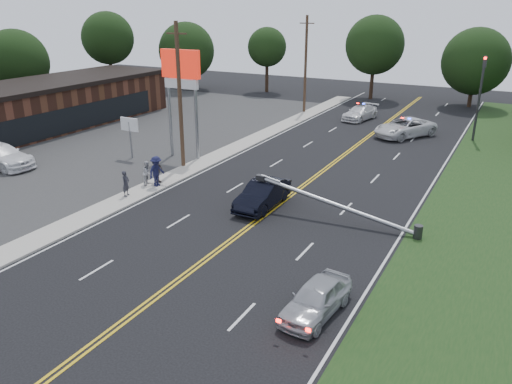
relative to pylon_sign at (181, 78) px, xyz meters
The scene contains 26 objects.
ground 18.50m from the pylon_sign, 53.13° to the right, with size 120.00×120.00×0.00m, color black.
parking_lot 11.92m from the pylon_sign, 157.17° to the right, with size 25.00×60.00×0.01m, color #2D2D2D.
sidewalk 7.46m from the pylon_sign, 62.30° to the right, with size 1.80×70.00×0.12m, color #ADA89C.
centerline_yellow 12.73m from the pylon_sign, 20.85° to the right, with size 0.36×80.00×0.00m, color gold.
pharmacy_building 17.90m from the pylon_sign, behind, with size 8.40×30.40×4.30m.
pylon_sign is the anchor object (origin of this frame).
small_sign 5.45m from the pylon_sign, 150.26° to the right, with size 1.60×0.14×3.10m.
traffic_signal 24.75m from the pylon_sign, 40.39° to the left, with size 0.28×0.41×7.05m.
fallen_streetlight 16.66m from the pylon_sign, 22.22° to the right, with size 9.36×0.44×1.91m.
utility_pole_mid 2.55m from the pylon_sign, 56.98° to the right, with size 1.60×0.28×10.00m.
utility_pole_far 20.06m from the pylon_sign, 86.28° to the left, with size 1.60×0.28×10.00m.
tree_2 28.00m from the pylon_sign, 165.85° to the left, with size 6.93×6.93×8.62m.
tree_3 31.55m from the pylon_sign, 143.05° to the left, with size 6.44×6.44×10.27m.
tree_4 32.99m from the pylon_sign, 125.18° to the left, with size 7.45×7.45×8.91m.
tree_5 31.49m from the pylon_sign, 105.74° to the left, with size 5.04×5.04×8.33m.
tree_6 32.13m from the pylon_sign, 80.59° to the left, with size 6.96×6.96×9.92m.
tree_7 36.07m from the pylon_sign, 62.48° to the left, with size 7.34×7.34×8.75m.
crashed_sedan 12.64m from the pylon_sign, 31.33° to the right, with size 1.62×4.63×1.53m, color black.
waiting_sedan 22.63m from the pylon_sign, 41.21° to the right, with size 1.54×3.84×1.31m, color #ABADB3.
parked_car 14.12m from the pylon_sign, 141.43° to the right, with size 2.32×5.70×1.65m, color white.
emergency_a 20.33m from the pylon_sign, 47.52° to the left, with size 2.71×5.88×1.63m, color silver.
emergency_b 21.53m from the pylon_sign, 68.37° to the left, with size 1.99×4.90×1.42m, color silver.
bystander_a 10.16m from the pylon_sign, 77.56° to the right, with size 0.57×0.38×1.57m, color #282830.
bystander_b 8.33m from the pylon_sign, 74.97° to the right, with size 0.76×0.59×1.56m, color #ABABB0.
bystander_c 8.34m from the pylon_sign, 69.12° to the right, with size 1.26×0.73×1.95m, color #17193B.
bystander_d 7.98m from the pylon_sign, 70.88° to the right, with size 0.94×0.39×1.60m, color #544843.
Camera 1 is at (11.69, -15.70, 10.97)m, focal length 35.00 mm.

